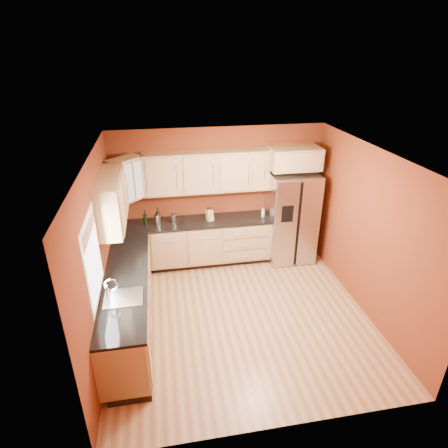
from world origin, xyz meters
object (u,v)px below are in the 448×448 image
Objects in this scene: canister_left at (174,218)px; soap_dispenser at (263,212)px; wine_bottle_a at (145,218)px; knife_block at (210,215)px; refrigerator at (291,217)px.

soap_dispenser is (1.70, -0.04, 0.00)m from canister_left.
canister_left is at bearing 178.67° from soap_dispenser.
wine_bottle_a is 1.18m from knife_block.
refrigerator reaches higher than wine_bottle_a.
knife_block is 1.27× the size of soap_dispenser.
wine_bottle_a is (-2.77, 0.06, 0.18)m from refrigerator.
canister_left is 0.60× the size of wine_bottle_a.
knife_block is 1.04m from soap_dispenser.
refrigerator is 0.56m from soap_dispenser.
wine_bottle_a is at bearing 178.84° from refrigerator.
refrigerator is at bearing -24.93° from knife_block.
canister_left is 0.78× the size of knife_block.
soap_dispenser is (2.22, -0.02, -0.06)m from wine_bottle_a.
knife_block is at bearing -1.09° from wine_bottle_a.
canister_left is at bearing 177.98° from refrigerator.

